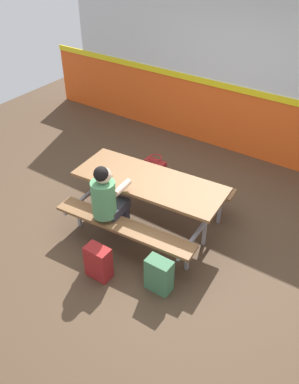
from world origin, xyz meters
TOP-DOWN VIEW (x-y plane):
  - ground_plane at (0.00, 0.00)m, footprint 10.00×10.00m
  - accent_backdrop at (0.00, 2.56)m, footprint 8.00×0.14m
  - picnic_table_main at (-0.02, 0.00)m, footprint 2.04×1.69m
  - student_nearer at (-0.25, -0.58)m, footprint 0.38×0.53m
  - backpack_dark at (0.02, -1.12)m, footprint 0.30×0.22m
  - tote_bag_bright at (-0.56, 0.95)m, footprint 0.34×0.21m
  - satchel_spare at (0.72, -0.88)m, footprint 0.30×0.22m

SIDE VIEW (x-z plane):
  - ground_plane at x=0.00m, z-range -0.02..0.00m
  - tote_bag_bright at x=-0.56m, z-range -0.02..0.41m
  - backpack_dark at x=0.02m, z-range 0.00..0.44m
  - satchel_spare at x=0.72m, z-range 0.00..0.44m
  - picnic_table_main at x=-0.02m, z-range 0.21..0.95m
  - student_nearer at x=-0.25m, z-range 0.10..1.31m
  - accent_backdrop at x=0.00m, z-range -0.05..2.55m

